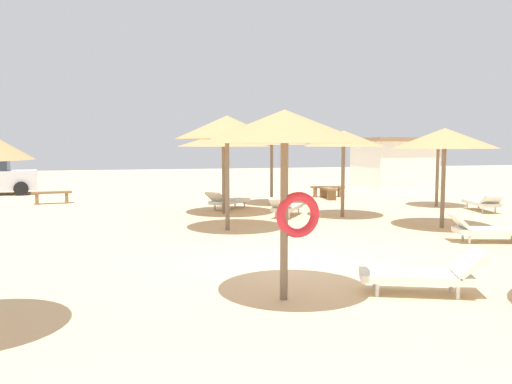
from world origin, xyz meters
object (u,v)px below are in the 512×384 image
at_px(parasol_1, 272,138).
at_px(parasol_5, 438,140).
at_px(lounger_5, 483,203).
at_px(parasol_4, 445,139).
at_px(parasol_8, 227,128).
at_px(parasol_9, 344,139).
at_px(beach_cabana, 393,162).
at_px(bench_1, 52,195).
at_px(parasol_3, 285,129).
at_px(parasol_2, 223,140).
at_px(bench_0, 327,189).
at_px(lounger_2, 286,207).
at_px(bench_2, 328,191).
at_px(lounger_4, 486,229).
at_px(lounger_3, 424,274).
at_px(lounger_1, 228,201).

bearing_deg(parasol_1, parasol_5, -21.33).
xyz_separation_m(parasol_1, lounger_5, (6.55, -3.98, -2.27)).
distance_m(parasol_4, parasol_8, 6.04).
bearing_deg(parasol_1, parasol_9, -72.52).
height_order(parasol_9, beach_cabana, parasol_9).
distance_m(parasol_8, bench_1, 9.92).
relative_size(parasol_1, parasol_4, 1.00).
relative_size(parasol_3, bench_1, 1.86).
bearing_deg(bench_1, parasol_9, -32.96).
distance_m(parasol_2, bench_0, 7.31).
distance_m(parasol_3, lounger_2, 9.31).
height_order(bench_0, bench_2, same).
bearing_deg(parasol_2, lounger_4, -52.30).
distance_m(lounger_2, bench_2, 5.84).
bearing_deg(lounger_2, parasol_4, -42.66).
height_order(lounger_3, lounger_4, lounger_4).
bearing_deg(parasol_9, parasol_3, -119.26).
distance_m(parasol_8, lounger_5, 9.88).
bearing_deg(parasol_1, lounger_3, -94.97).
height_order(parasol_3, parasol_5, parasol_3).
distance_m(parasol_5, lounger_4, 7.61).
bearing_deg(lounger_2, bench_1, 143.93).
bearing_deg(parasol_1, bench_1, 164.83).
xyz_separation_m(parasol_5, parasol_8, (-8.71, -3.33, 0.29)).
bearing_deg(beach_cabana, bench_1, -167.66).
bearing_deg(bench_0, parasol_4, -90.82).
bearing_deg(parasol_5, beach_cabana, 71.48).
relative_size(parasol_9, lounger_3, 1.40).
bearing_deg(beach_cabana, parasol_4, -113.59).
height_order(parasol_4, bench_2, parasol_4).
bearing_deg(beach_cabana, bench_0, -143.79).
height_order(lounger_5, beach_cabana, beach_cabana).
relative_size(lounger_4, beach_cabana, 0.49).
xyz_separation_m(parasol_4, lounger_2, (-3.55, 3.27, -2.19)).
height_order(parasol_2, lounger_4, parasol_2).
distance_m(bench_0, bench_1, 11.56).
bearing_deg(lounger_2, lounger_3, -93.71).
height_order(lounger_2, lounger_4, lounger_4).
height_order(parasol_3, lounger_3, parasol_3).
bearing_deg(beach_cabana, parasol_9, -126.45).
height_order(lounger_3, bench_2, lounger_3).
height_order(lounger_2, lounger_5, lounger_2).
relative_size(lounger_3, lounger_4, 1.00).
relative_size(parasol_3, parasol_4, 1.00).
relative_size(parasol_3, parasol_5, 1.00).
xyz_separation_m(parasol_8, lounger_1, (0.88, 4.43, -2.48)).
height_order(parasol_1, parasol_9, parasol_1).
bearing_deg(parasol_8, beach_cabana, 45.29).
relative_size(parasol_5, beach_cabana, 0.70).
xyz_separation_m(lounger_4, lounger_5, (3.77, 4.92, -0.01)).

